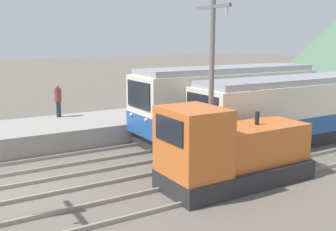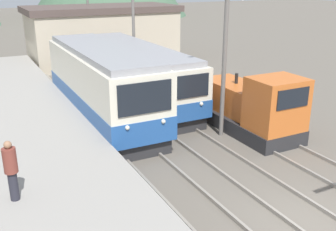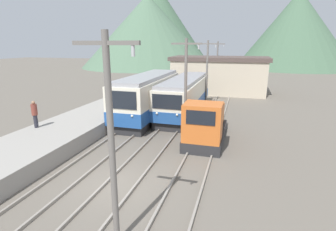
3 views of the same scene
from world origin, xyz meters
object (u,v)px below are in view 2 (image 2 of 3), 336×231
at_px(commuter_train_left, 102,88).
at_px(commuter_train_center, 136,76).
at_px(catenary_mast_far, 134,30).
at_px(catenary_mast_distant, 89,17).
at_px(catenary_mast_mid, 225,57).
at_px(shunting_locomotive, 251,108).
at_px(person_on_platform, 11,168).

distance_m(commuter_train_left, commuter_train_center, 3.59).
relative_size(commuter_train_left, commuter_train_center, 0.90).
bearing_deg(commuter_train_left, catenary_mast_far, 54.73).
xyz_separation_m(catenary_mast_far, catenary_mast_distant, (0.00, 10.50, 0.00)).
bearing_deg(catenary_mast_mid, catenary_mast_far, 90.00).
xyz_separation_m(commuter_train_left, catenary_mast_distant, (4.31, 16.59, 1.94)).
relative_size(commuter_train_left, catenary_mast_far, 1.61).
bearing_deg(shunting_locomotive, commuter_train_left, 141.35).
xyz_separation_m(catenary_mast_distant, person_on_platform, (-9.49, -24.36, -1.73)).
xyz_separation_m(catenary_mast_mid, catenary_mast_distant, (0.00, 20.99, 0.00)).
bearing_deg(person_on_platform, shunting_locomotive, 15.95).
height_order(commuter_train_left, shunting_locomotive, commuter_train_left).
distance_m(commuter_train_center, shunting_locomotive, 7.51).
height_order(commuter_train_center, shunting_locomotive, commuter_train_center).
bearing_deg(catenary_mast_mid, shunting_locomotive, -8.91).
bearing_deg(catenary_mast_distant, shunting_locomotive, -85.98).
relative_size(commuter_train_center, catenary_mast_mid, 1.78).
relative_size(commuter_train_center, catenary_mast_far, 1.78).
relative_size(shunting_locomotive, catenary_mast_far, 0.86).
bearing_deg(catenary_mast_mid, catenary_mast_distant, 90.00).
relative_size(commuter_train_left, catenary_mast_mid, 1.61).
bearing_deg(commuter_train_left, catenary_mast_distant, 75.44).
relative_size(commuter_train_left, person_on_platform, 5.97).
height_order(commuter_train_left, commuter_train_center, commuter_train_left).
xyz_separation_m(catenary_mast_far, person_on_platform, (-9.49, -13.87, -1.73)).
relative_size(catenary_mast_mid, catenary_mast_distant, 1.00).
bearing_deg(commuter_train_center, catenary_mast_far, 68.63).
distance_m(catenary_mast_far, person_on_platform, 16.89).
distance_m(commuter_train_center, person_on_platform, 12.81).
relative_size(commuter_train_center, shunting_locomotive, 2.07).
bearing_deg(shunting_locomotive, catenary_mast_far, 97.92).
height_order(commuter_train_center, catenary_mast_far, catenary_mast_far).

